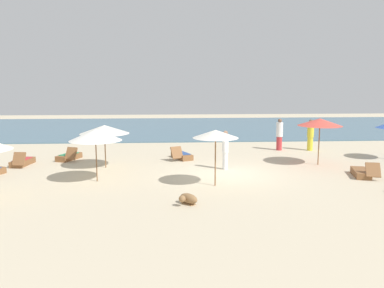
{
  "coord_description": "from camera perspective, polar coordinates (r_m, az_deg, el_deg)",
  "views": [
    {
      "loc": [
        -2.61,
        -17.23,
        4.14
      ],
      "look_at": [
        -1.52,
        1.58,
        1.1
      ],
      "focal_mm": 37.99,
      "sensor_mm": 36.0,
      "label": 1
    }
  ],
  "objects": [
    {
      "name": "ground_plane",
      "position": [
        17.91,
        5.17,
        -4.24
      ],
      "size": [
        60.0,
        60.0,
        0.0
      ],
      "primitive_type": "plane",
      "color": "beige"
    },
    {
      "name": "ocean_water",
      "position": [
        34.57,
        1.04,
        2.35
      ],
      "size": [
        48.0,
        16.0,
        0.06
      ],
      "primitive_type": "cube",
      "color": "#476B7F",
      "rests_on": "ground_plane"
    },
    {
      "name": "umbrella_0",
      "position": [
        20.37,
        17.53,
        2.95
      ],
      "size": [
        2.11,
        2.11,
        2.26
      ],
      "color": "brown",
      "rests_on": "ground_plane"
    },
    {
      "name": "umbrella_3",
      "position": [
        15.58,
        3.33,
        1.41
      ],
      "size": [
        1.77,
        1.77,
        2.2
      ],
      "color": "brown",
      "rests_on": "ground_plane"
    },
    {
      "name": "umbrella_4",
      "position": [
        19.27,
        -12.19,
        2.02
      ],
      "size": [
        2.3,
        2.3,
        2.01
      ],
      "color": "brown",
      "rests_on": "ground_plane"
    },
    {
      "name": "umbrella_5",
      "position": [
        16.71,
        -13.4,
        1.23
      ],
      "size": [
        2.11,
        2.11,
        2.13
      ],
      "color": "brown",
      "rests_on": "ground_plane"
    },
    {
      "name": "lounger_1",
      "position": [
        21.17,
        -1.5,
        -1.62
      ],
      "size": [
        1.2,
        1.74,
        0.74
      ],
      "color": "brown",
      "rests_on": "ground_plane"
    },
    {
      "name": "lounger_3",
      "position": [
        21.21,
        -22.73,
        -2.32
      ],
      "size": [
        0.81,
        1.69,
        0.75
      ],
      "color": "brown",
      "rests_on": "ground_plane"
    },
    {
      "name": "lounger_4",
      "position": [
        21.83,
        -16.86,
        -1.69
      ],
      "size": [
        1.17,
        1.73,
        0.74
      ],
      "color": "brown",
      "rests_on": "ground_plane"
    },
    {
      "name": "lounger_5",
      "position": [
        18.83,
        22.76,
        -3.73
      ],
      "size": [
        0.98,
        1.77,
        0.71
      ],
      "color": "brown",
      "rests_on": "ground_plane"
    },
    {
      "name": "person_0",
      "position": [
        18.65,
        4.7,
        -0.77
      ],
      "size": [
        0.39,
        0.39,
        1.8
      ],
      "color": "white",
      "rests_on": "ground_plane"
    },
    {
      "name": "person_1",
      "position": [
        24.5,
        16.29,
        1.23
      ],
      "size": [
        0.51,
        0.51,
        1.82
      ],
      "color": "yellow",
      "rests_on": "ground_plane"
    },
    {
      "name": "person_2",
      "position": [
        24.16,
        12.18,
        1.33
      ],
      "size": [
        0.47,
        0.47,
        1.85
      ],
      "color": "#BF3338",
      "rests_on": "ground_plane"
    },
    {
      "name": "dog",
      "position": [
        13.6,
        -0.59,
        -7.69
      ],
      "size": [
        0.74,
        0.77,
        0.38
      ],
      "color": "olive",
      "rests_on": "ground_plane"
    }
  ]
}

